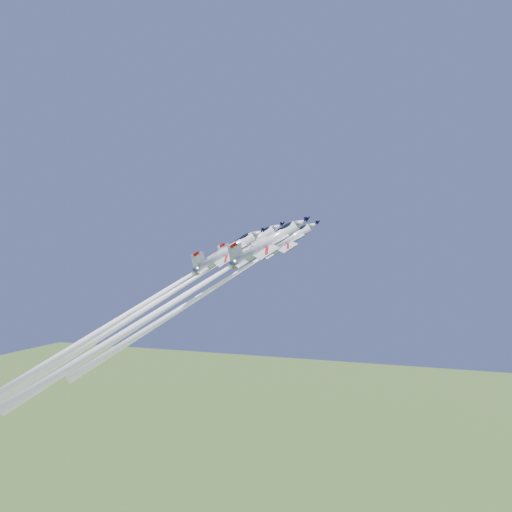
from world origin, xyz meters
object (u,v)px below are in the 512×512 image
(jet_right, at_px, (173,303))
(jet_slot, at_px, (137,308))
(jet_left, at_px, (157,302))
(jet_lead, at_px, (206,292))

(jet_right, relative_size, jet_slot, 1.01)
(jet_right, distance_m, jet_slot, 10.75)
(jet_left, bearing_deg, jet_slot, -42.87)
(jet_right, bearing_deg, jet_slot, -148.77)
(jet_left, relative_size, jet_slot, 1.05)
(jet_slot, bearing_deg, jet_lead, 93.50)
(jet_lead, relative_size, jet_left, 0.89)
(jet_left, xyz_separation_m, jet_right, (9.60, -10.43, 0.96))
(jet_right, bearing_deg, jet_left, -176.78)
(jet_left, distance_m, jet_slot, 6.96)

